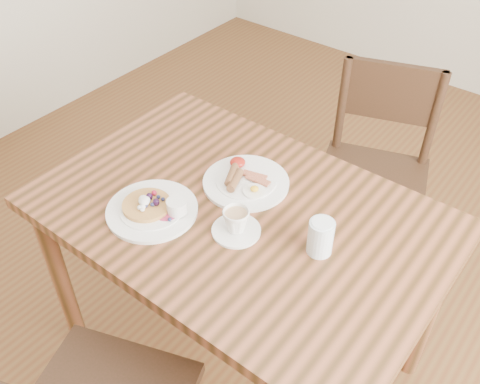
# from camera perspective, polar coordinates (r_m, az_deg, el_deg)

# --- Properties ---
(ground) EXTENTS (5.00, 5.00, 0.00)m
(ground) POSITION_cam_1_polar(r_m,az_deg,el_deg) (2.16, 0.00, -16.66)
(ground) COLOR brown
(ground) RESTS_ON ground
(dining_table) EXTENTS (1.20, 0.80, 0.75)m
(dining_table) POSITION_cam_1_polar(r_m,az_deg,el_deg) (1.65, 0.00, -4.44)
(dining_table) COLOR brown
(dining_table) RESTS_ON ground
(chair_far) EXTENTS (0.53, 0.53, 0.88)m
(chair_far) POSITION_cam_1_polar(r_m,az_deg,el_deg) (2.23, 14.18, 2.67)
(chair_far) COLOR #341C12
(chair_far) RESTS_ON ground
(pancake_plate) EXTENTS (0.27, 0.27, 0.06)m
(pancake_plate) POSITION_cam_1_polar(r_m,az_deg,el_deg) (1.59, -9.20, -1.73)
(pancake_plate) COLOR white
(pancake_plate) RESTS_ON dining_table
(breakfast_plate) EXTENTS (0.27, 0.27, 0.04)m
(breakfast_plate) POSITION_cam_1_polar(r_m,az_deg,el_deg) (1.67, 0.51, 1.22)
(breakfast_plate) COLOR white
(breakfast_plate) RESTS_ON dining_table
(teacup_saucer) EXTENTS (0.14, 0.14, 0.08)m
(teacup_saucer) POSITION_cam_1_polar(r_m,az_deg,el_deg) (1.49, -0.41, -3.32)
(teacup_saucer) COLOR white
(teacup_saucer) RESTS_ON dining_table
(water_glass) EXTENTS (0.07, 0.07, 0.10)m
(water_glass) POSITION_cam_1_polar(r_m,az_deg,el_deg) (1.44, 8.59, -4.78)
(water_glass) COLOR silver
(water_glass) RESTS_ON dining_table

